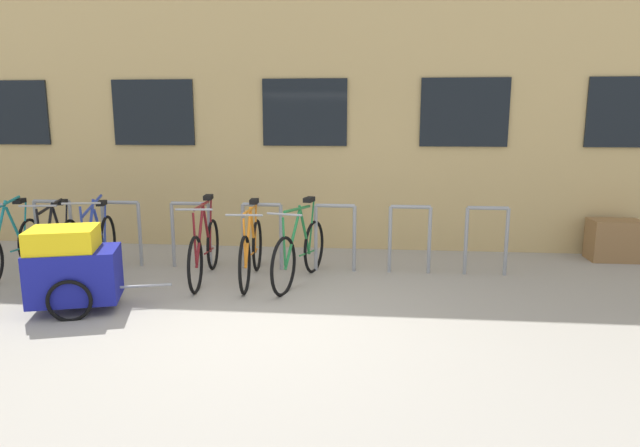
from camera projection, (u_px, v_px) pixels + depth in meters
name	position (u px, v px, depth m)	size (l,w,h in m)	color
ground_plane	(268.00, 319.00, 5.75)	(42.00, 42.00, 0.00)	#9E998E
storefront_building	(326.00, 65.00, 12.06)	(28.00, 7.80, 6.36)	tan
bike_rack	(262.00, 230.00, 7.55)	(6.57, 0.05, 0.92)	gray
bicycle_maroon	(205.00, 250.00, 7.10)	(0.44, 1.76, 1.07)	black
bicycle_green	(300.00, 252.00, 6.98)	(0.56, 1.73, 1.06)	black
bicycle_black	(57.00, 249.00, 7.19)	(0.46, 1.65, 1.05)	black
bicycle_blue	(97.00, 248.00, 7.13)	(0.54, 1.81, 1.10)	black
bicycle_teal	(10.00, 247.00, 7.27)	(0.45, 1.76, 1.06)	black
bicycle_orange	(251.00, 251.00, 7.06)	(0.44, 1.73, 1.02)	black
bike_trailer	(72.00, 268.00, 5.93)	(1.48, 0.84, 0.93)	navy
planter_box	(614.00, 240.00, 8.05)	(0.70, 0.44, 0.60)	olive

